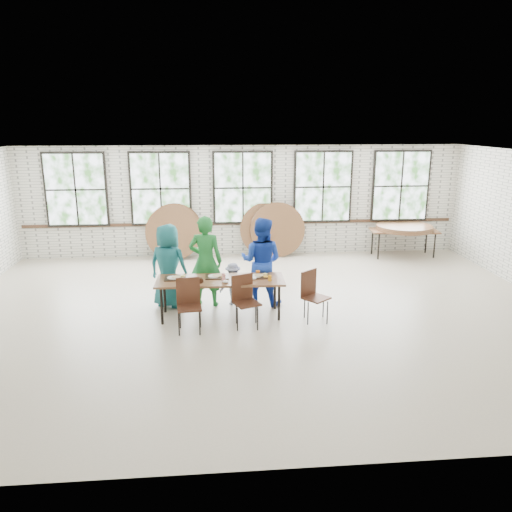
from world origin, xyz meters
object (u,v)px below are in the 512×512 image
at_px(dining_table, 220,282).
at_px(storage_table, 404,232).
at_px(chair_near_left, 189,300).
at_px(chair_near_right, 244,296).

distance_m(dining_table, storage_table, 6.47).
distance_m(chair_near_left, storage_table, 7.28).
xyz_separation_m(chair_near_left, chair_near_right, (1.00, 0.11, 0.00)).
bearing_deg(chair_near_right, chair_near_left, 164.30).
distance_m(chair_near_right, storage_table, 6.46).
distance_m(dining_table, chair_near_right, 0.65).
xyz_separation_m(dining_table, storage_table, (5.10, 3.98, -0.00)).
bearing_deg(storage_table, dining_table, -136.21).
bearing_deg(dining_table, storage_table, 39.47).
bearing_deg(dining_table, chair_near_right, -46.49).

